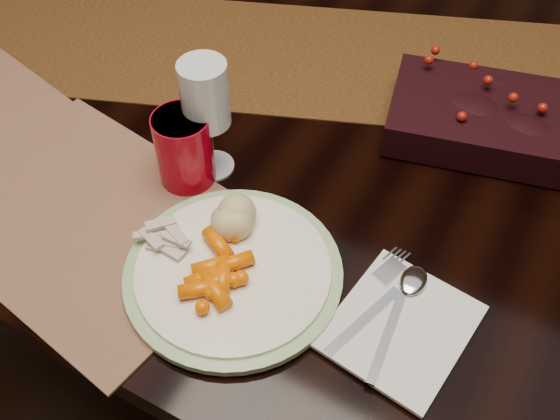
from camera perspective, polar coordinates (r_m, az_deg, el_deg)
The scene contains 14 objects.
floor at distance 1.55m, azimuth 4.09°, elevation -13.41°, with size 5.00×5.00×0.00m, color black.
dining_table at distance 1.23m, azimuth 5.05°, elevation -5.34°, with size 1.80×1.00×0.75m, color black.
table_runner at distance 1.07m, azimuth 7.31°, elevation 13.30°, with size 1.50×0.31×0.00m, color #36200F.
centerpiece at distance 0.95m, azimuth 20.62°, elevation 7.80°, with size 0.35×0.18×0.07m, color black, non-canonical shape.
placemat_main at distance 0.85m, azimuth -16.97°, elevation -0.78°, with size 0.41×0.30×0.00m, color brown.
dinner_plate at distance 0.75m, azimuth -4.30°, elevation -5.63°, with size 0.26×0.26×0.01m, color white.
baby_carrots at distance 0.72m, azimuth -4.88°, elevation -5.88°, with size 0.12×0.10×0.02m, color #ED6300, non-canonical shape.
mashed_potatoes at distance 0.77m, azimuth -4.22°, elevation -0.29°, with size 0.08×0.07×0.05m, color beige, non-canonical shape.
turkey_shreds at distance 0.77m, azimuth -10.49°, elevation -2.58°, with size 0.07×0.06×0.02m, color beige, non-canonical shape.
napkin at distance 0.73m, azimuth 11.00°, elevation -10.38°, with size 0.14×0.16×0.01m, color silver.
fork at distance 0.73m, azimuth 8.26°, elevation -8.78°, with size 0.02×0.15×0.00m, color silver, non-canonical shape.
spoon at distance 0.72m, azimuth 10.52°, elevation -9.68°, with size 0.03×0.15×0.00m, color silver, non-canonical shape.
red_cup at distance 0.83m, azimuth -8.74°, elevation 5.57°, with size 0.08×0.08×0.10m, color #A90317.
wine_glass at distance 0.82m, azimuth -6.64°, elevation 8.19°, with size 0.06×0.06×0.17m, color silver, non-canonical shape.
Camera 1 is at (0.24, -0.67, 1.37)m, focal length 40.00 mm.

